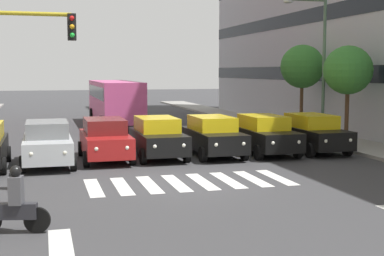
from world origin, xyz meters
The scene contains 14 objects.
ground_plane centered at (0.00, 0.00, 0.00)m, with size 180.00×180.00×0.00m, color #38383A.
crosswalk_markings centered at (0.00, 0.00, 0.00)m, with size 6.75×2.80×0.01m.
lane_arrow_1 centered at (4.35, 5.50, 0.00)m, with size 0.50×2.20×0.01m, color silver.
car_0 centered at (-7.21, -5.06, 0.89)m, with size 2.02×4.44×1.72m.
car_1 centered at (-4.85, -5.09, 0.89)m, with size 2.02×4.44×1.72m.
car_2 centered at (-2.47, -5.20, 0.89)m, with size 2.02×4.44×1.72m.
car_3 centered at (-0.05, -5.37, 0.89)m, with size 2.02×4.44×1.72m.
car_4 centered at (2.18, -5.29, 0.89)m, with size 2.02×4.44×1.72m.
car_5 centered at (4.50, -4.66, 0.89)m, with size 2.02×4.44×1.72m.
bus_behind_traffic centered at (-0.05, -19.45, 1.86)m, with size 2.78×10.50×3.00m.
motorcycle_with_rider centered at (5.34, 4.43, 0.65)m, with size 1.68×0.47×1.57m.
street_lamp_left centered at (-8.93, -7.94, 4.51)m, with size 2.44×0.28×7.22m.
street_tree_1 centered at (-9.85, -6.55, 3.72)m, with size 2.40×2.40×4.79m.
street_tree_2 centered at (-9.98, -11.68, 3.93)m, with size 2.53×2.53×5.06m.
Camera 1 is at (4.64, 17.08, 3.69)m, focal length 50.61 mm.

